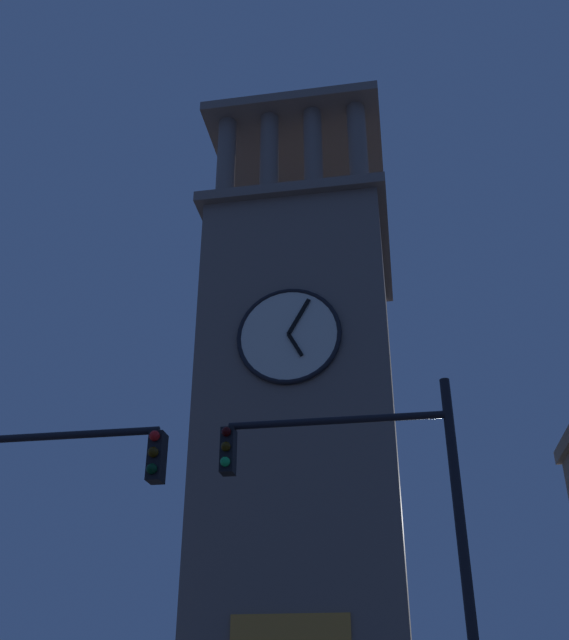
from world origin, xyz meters
TOP-DOWN VIEW (x-y plane):
  - clocktower at (-2.63, -3.27)m, footprint 6.81×8.58m
  - traffic_signal_mid at (-5.52, 9.87)m, footprint 3.75×0.41m

SIDE VIEW (x-z plane):
  - traffic_signal_mid at x=-5.52m, z-range 0.99..7.59m
  - clocktower at x=-2.63m, z-range -2.70..21.89m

